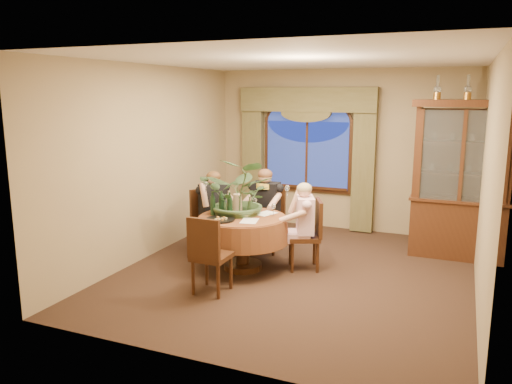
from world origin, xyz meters
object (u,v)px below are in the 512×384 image
at_px(wine_bottle_0, 221,203).
at_px(china_cabinet, 460,180).
at_px(chair_back, 210,222).
at_px(wine_bottle_2, 213,203).
at_px(oil_lamp_right, 500,87).
at_px(oil_lamp_center, 468,87).
at_px(person_back, 213,212).
at_px(chair_front_left, 212,254).
at_px(person_pink, 305,226).
at_px(centerpiece_plant, 241,166).
at_px(oil_lamp_left, 438,87).
at_px(chair_back_right, 267,221).
at_px(wine_bottle_3, 230,204).
at_px(person_scarf, 265,211).
at_px(dining_table, 243,243).
at_px(wine_bottle_1, 229,202).
at_px(stoneware_vase, 237,204).
at_px(olive_bowl, 245,215).
at_px(chair_right, 304,235).

bearing_deg(wine_bottle_0, china_cabinet, 29.58).
bearing_deg(chair_back, wine_bottle_2, 63.17).
xyz_separation_m(china_cabinet, oil_lamp_right, (0.40, 0.00, 1.32)).
bearing_deg(wine_bottle_2, chair_back, 122.56).
bearing_deg(chair_back, wine_bottle_0, 74.11).
bearing_deg(oil_lamp_center, person_back, -160.66).
height_order(china_cabinet, chair_front_left, china_cabinet).
relative_size(person_pink, centerpiece_plant, 1.02).
distance_m(china_cabinet, person_pink, 2.42).
bearing_deg(oil_lamp_left, chair_back, -157.65).
relative_size(chair_back_right, person_back, 0.76).
distance_m(centerpiece_plant, wine_bottle_3, 0.55).
xyz_separation_m(chair_back, person_back, (0.04, 0.06, 0.15)).
relative_size(chair_front_left, wine_bottle_0, 2.91).
bearing_deg(oil_lamp_right, chair_back_right, -164.90).
height_order(oil_lamp_left, person_scarf, oil_lamp_left).
distance_m(dining_table, person_scarf, 0.86).
height_order(oil_lamp_right, chair_front_left, oil_lamp_right).
bearing_deg(wine_bottle_1, oil_lamp_right, 26.55).
height_order(oil_lamp_center, wine_bottle_0, oil_lamp_center).
bearing_deg(person_pink, centerpiece_plant, 79.12).
height_order(chair_back_right, chair_back, same).
xyz_separation_m(chair_back, stoneware_vase, (0.62, -0.34, 0.41)).
height_order(china_cabinet, person_scarf, china_cabinet).
xyz_separation_m(chair_back, centerpiece_plant, (0.66, -0.29, 0.93)).
height_order(china_cabinet, wine_bottle_1, china_cabinet).
bearing_deg(olive_bowl, china_cabinet, 33.26).
relative_size(chair_right, centerpiece_plant, 0.81).
bearing_deg(stoneware_vase, oil_lamp_center, 29.31).
height_order(dining_table, chair_back, chair_back).
relative_size(person_scarf, wine_bottle_1, 3.92).
bearing_deg(person_back, chair_back, -0.13).
relative_size(wine_bottle_0, wine_bottle_2, 1.00).
bearing_deg(chair_right, oil_lamp_center, -77.91).
bearing_deg(person_pink, oil_lamp_left, -70.14).
bearing_deg(person_pink, chair_back, 63.40).
bearing_deg(chair_back_right, person_pink, 146.58).
bearing_deg(chair_back_right, chair_back, 30.60).
bearing_deg(chair_back_right, person_scarf, 77.11).
distance_m(china_cabinet, wine_bottle_2, 3.59).
distance_m(china_cabinet, centerpiece_plant, 3.20).
bearing_deg(oil_lamp_left, chair_back_right, -159.96).
relative_size(oil_lamp_right, wine_bottle_3, 1.03).
xyz_separation_m(chair_right, wine_bottle_3, (-0.93, -0.40, 0.44)).
bearing_deg(oil_lamp_left, chair_right, -138.30).
height_order(stoneware_vase, wine_bottle_3, wine_bottle_3).
height_order(chair_right, chair_front_left, same).
distance_m(oil_lamp_left, oil_lamp_right, 0.80).
relative_size(chair_back_right, wine_bottle_2, 2.91).
relative_size(oil_lamp_center, centerpiece_plant, 0.29).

